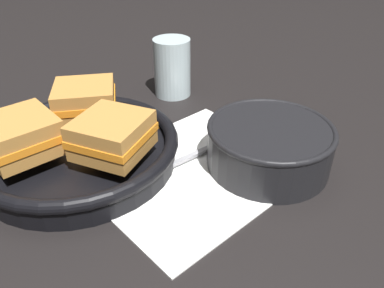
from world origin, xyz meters
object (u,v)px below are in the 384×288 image
spoon (212,148)px  sandwich_near_right (112,135)px  soup_bowl (269,143)px  drinking_glass (172,68)px  skillet (79,150)px  sandwich_near_left (21,135)px  sandwich_far_left (85,100)px

spoon → sandwich_near_right: sandwich_near_right is taller
soup_bowl → spoon: 0.08m
soup_bowl → drinking_glass: bearing=78.4°
drinking_glass → skillet: bearing=-160.3°
spoon → sandwich_near_left: 0.25m
sandwich_near_left → sandwich_far_left: size_ratio=0.75×
skillet → sandwich_far_left: 0.08m
skillet → spoon: bearing=-34.5°
soup_bowl → spoon: (-0.03, 0.07, -0.03)m
sandwich_near_left → sandwich_near_right: size_ratio=0.78×
sandwich_far_left → drinking_glass: size_ratio=1.12×
sandwich_near_right → sandwich_far_left: 0.11m
sandwich_near_right → sandwich_far_left: size_ratio=0.96×
sandwich_far_left → drinking_glass: drinking_glass is taller
sandwich_far_left → spoon: bearing=-54.6°
soup_bowl → spoon: bearing=114.1°
soup_bowl → drinking_glass: drinking_glass is taller
soup_bowl → sandwich_near_left: size_ratio=1.91×
spoon → sandwich_far_left: (-0.11, 0.15, 0.06)m
skillet → sandwich_far_left: bearing=47.6°
spoon → sandwich_near_right: 0.15m
soup_bowl → spoon: soup_bowl is taller
skillet → sandwich_far_left: (0.04, 0.05, 0.04)m
sandwich_near_left → sandwich_far_left: (0.11, 0.03, 0.00)m
soup_bowl → drinking_glass: 0.27m
skillet → sandwich_far_left: size_ratio=2.32×
spoon → sandwich_near_right: (-0.13, 0.04, 0.06)m
drinking_glass → spoon: bearing=-114.4°
soup_bowl → skillet: bearing=136.2°
spoon → sandwich_far_left: bearing=129.7°
sandwich_near_left → sandwich_far_left: same height
drinking_glass → sandwich_near_left: bearing=-166.6°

